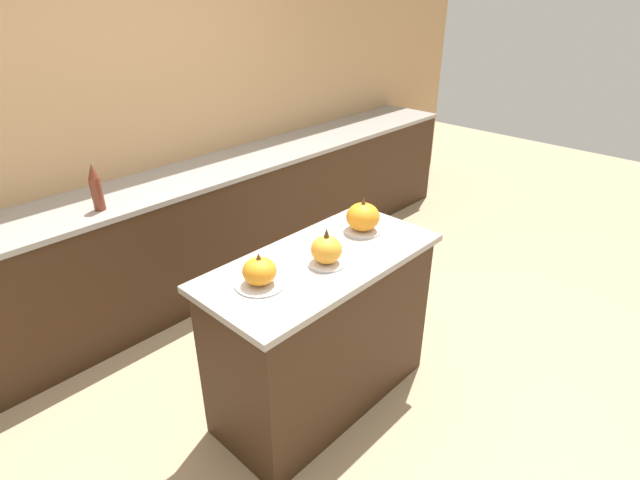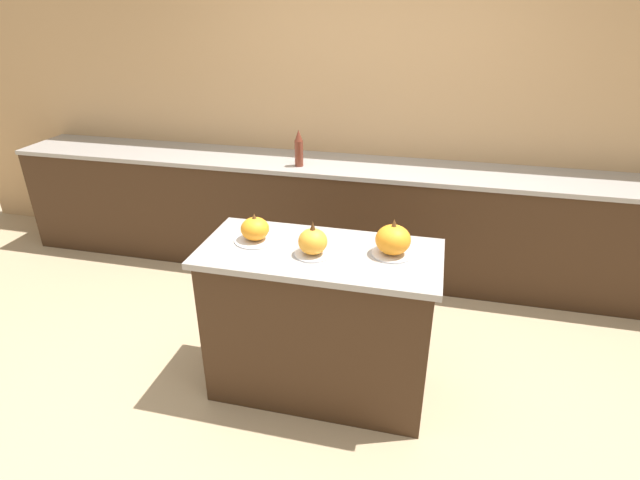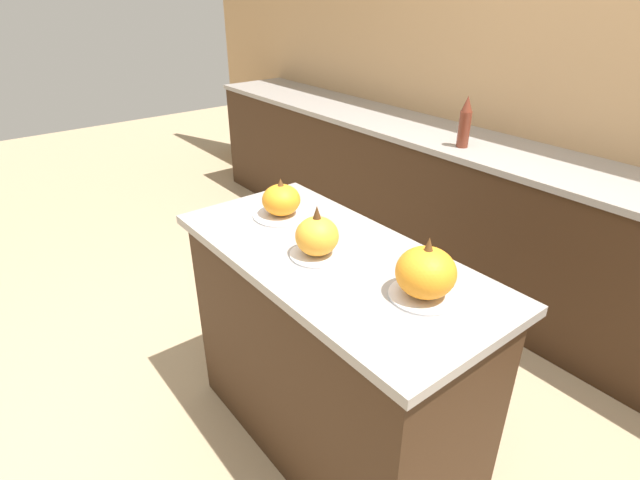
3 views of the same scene
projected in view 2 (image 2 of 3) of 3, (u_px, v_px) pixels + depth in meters
name	position (u px, v px, depth m)	size (l,w,h in m)	color
ground_plane	(320.00, 386.00, 3.03)	(12.00, 12.00, 0.00)	tan
wall_back	(372.00, 116.00, 4.08)	(8.00, 0.06, 2.50)	tan
kitchen_island	(320.00, 323.00, 2.83)	(1.28, 0.60, 0.93)	#382314
back_counter	(362.00, 219.00, 4.13)	(6.00, 0.60, 0.93)	#382314
pumpkin_cake_left	(255.00, 230.00, 2.71)	(0.23, 0.23, 0.16)	silver
pumpkin_cake_center	(313.00, 242.00, 2.56)	(0.19, 0.19, 0.19)	silver
pumpkin_cake_right	(393.00, 241.00, 2.55)	(0.21, 0.21, 0.20)	silver
bottle_tall	(299.00, 149.00, 3.85)	(0.07, 0.07, 0.29)	maroon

